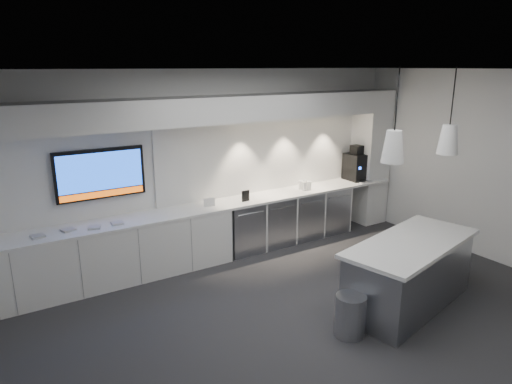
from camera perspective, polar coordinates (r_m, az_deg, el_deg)
floor at (r=6.10m, az=6.77°, el=-14.51°), size 7.00×7.00×0.00m
ceiling at (r=5.29m, az=7.83°, el=14.92°), size 7.00×7.00×0.00m
wall_back at (r=7.55m, az=-4.80°, el=3.67°), size 7.00×0.00×7.00m
wall_right at (r=8.14m, az=26.79°, el=2.91°), size 0.00×7.00×7.00m
back_counter at (r=7.42m, az=-3.54°, el=-1.45°), size 6.80×0.65×0.04m
left_base_cabinets at (r=6.97m, az=-16.32°, el=-7.18°), size 3.30×0.63×0.86m
fridge_unit_a at (r=7.68m, az=-1.84°, el=-4.41°), size 0.60×0.61×0.85m
fridge_unit_b at (r=8.00m, az=2.07°, el=-3.60°), size 0.60×0.61×0.85m
fridge_unit_c at (r=8.35m, az=5.65°, el=-2.83°), size 0.60×0.61×0.85m
fridge_unit_d at (r=8.73m, az=8.94°, el=-2.12°), size 0.60×0.61×0.85m
backsplash at (r=8.13m, az=2.81°, el=4.92°), size 4.60×0.03×1.30m
soffit at (r=7.15m, az=-3.84°, el=10.33°), size 6.90×0.60×0.40m
column at (r=9.25m, az=14.06°, el=4.19°), size 0.55×0.55×2.60m
wall_tv at (r=6.85m, az=-18.87°, el=2.17°), size 1.25×0.07×0.72m
island at (r=6.33m, az=18.62°, el=-9.55°), size 2.24×1.34×0.89m
bin at (r=5.58m, az=11.70°, el=-14.87°), size 0.36×0.36×0.50m
coffee_machine at (r=9.03m, az=12.45°, el=3.23°), size 0.38×0.55×0.68m
sign_black at (r=7.45m, az=-1.31°, el=-0.48°), size 0.14×0.03×0.18m
sign_white at (r=7.22m, az=-5.85°, el=-1.26°), size 0.18×0.06×0.14m
cup_cluster at (r=8.19m, az=6.13°, el=0.84°), size 0.18×0.18×0.16m
tray_a at (r=6.57m, az=-25.63°, el=-5.00°), size 0.19×0.19×0.02m
tray_b at (r=6.65m, az=-22.43°, el=-4.38°), size 0.20×0.20×0.02m
tray_c at (r=6.63m, az=-19.53°, el=-4.16°), size 0.20×0.20×0.02m
tray_d at (r=6.70m, az=-16.94°, el=-3.73°), size 0.17×0.17×0.02m
pendant_left at (r=5.46m, az=16.79°, el=5.49°), size 0.26×0.26×1.07m
pendant_right at (r=6.24m, az=22.92°, el=6.11°), size 0.26×0.26×1.07m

